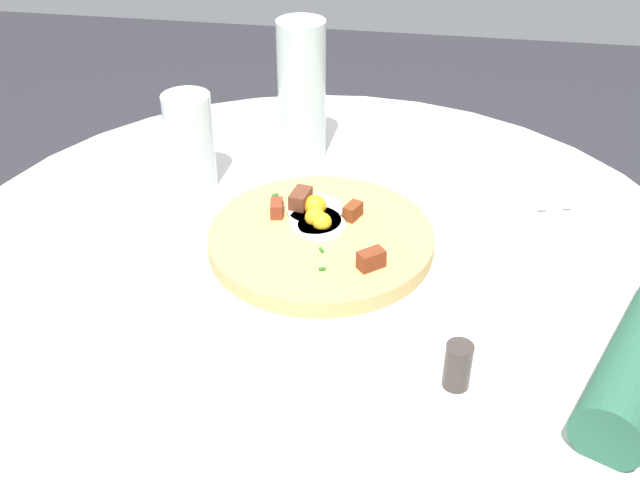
{
  "coord_description": "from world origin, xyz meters",
  "views": [
    {
      "loc": [
        0.12,
        -0.77,
        1.3
      ],
      "look_at": [
        -0.0,
        0.0,
        0.76
      ],
      "focal_mm": 42.53,
      "sensor_mm": 36.0,
      "label": 1
    }
  ],
  "objects_px": {
    "dining_table": "(321,357)",
    "salt_shaker": "(449,129)",
    "pizza_plate": "(319,248)",
    "pepper_shaker": "(458,366)",
    "water_glass": "(190,141)",
    "water_bottle": "(302,90)",
    "breakfast_pizza": "(319,235)",
    "knife": "(521,176)",
    "fork": "(545,175)"
  },
  "relations": [
    {
      "from": "breakfast_pizza",
      "to": "water_bottle",
      "type": "xyz_separation_m",
      "value": [
        -0.07,
        0.26,
        0.08
      ]
    },
    {
      "from": "pizza_plate",
      "to": "salt_shaker",
      "type": "xyz_separation_m",
      "value": [
        0.16,
        0.33,
        0.02
      ]
    },
    {
      "from": "salt_shaker",
      "to": "pizza_plate",
      "type": "bearing_deg",
      "value": -114.96
    },
    {
      "from": "breakfast_pizza",
      "to": "fork",
      "type": "distance_m",
      "value": 0.38
    },
    {
      "from": "dining_table",
      "to": "salt_shaker",
      "type": "relative_size",
      "value": 21.91
    },
    {
      "from": "breakfast_pizza",
      "to": "salt_shaker",
      "type": "distance_m",
      "value": 0.37
    },
    {
      "from": "pizza_plate",
      "to": "breakfast_pizza",
      "type": "bearing_deg",
      "value": 103.86
    },
    {
      "from": "pizza_plate",
      "to": "salt_shaker",
      "type": "relative_size",
      "value": 7.33
    },
    {
      "from": "water_glass",
      "to": "water_bottle",
      "type": "height_order",
      "value": "water_bottle"
    },
    {
      "from": "water_glass",
      "to": "water_bottle",
      "type": "relative_size",
      "value": 0.66
    },
    {
      "from": "pizza_plate",
      "to": "water_bottle",
      "type": "bearing_deg",
      "value": 104.8
    },
    {
      "from": "pizza_plate",
      "to": "salt_shaker",
      "type": "height_order",
      "value": "salt_shaker"
    },
    {
      "from": "breakfast_pizza",
      "to": "water_glass",
      "type": "height_order",
      "value": "water_glass"
    },
    {
      "from": "water_bottle",
      "to": "pepper_shaker",
      "type": "relative_size",
      "value": 4.02
    },
    {
      "from": "dining_table",
      "to": "fork",
      "type": "bearing_deg",
      "value": 39.29
    },
    {
      "from": "fork",
      "to": "salt_shaker",
      "type": "height_order",
      "value": "salt_shaker"
    },
    {
      "from": "fork",
      "to": "water_glass",
      "type": "xyz_separation_m",
      "value": [
        -0.51,
        -0.1,
        0.06
      ]
    },
    {
      "from": "dining_table",
      "to": "pizza_plate",
      "type": "height_order",
      "value": "pizza_plate"
    },
    {
      "from": "pizza_plate",
      "to": "pepper_shaker",
      "type": "xyz_separation_m",
      "value": [
        0.17,
        -0.21,
        0.02
      ]
    },
    {
      "from": "pizza_plate",
      "to": "salt_shaker",
      "type": "distance_m",
      "value": 0.37
    },
    {
      "from": "breakfast_pizza",
      "to": "water_bottle",
      "type": "relative_size",
      "value": 1.34
    },
    {
      "from": "water_glass",
      "to": "water_bottle",
      "type": "distance_m",
      "value": 0.19
    },
    {
      "from": "knife",
      "to": "water_glass",
      "type": "distance_m",
      "value": 0.48
    },
    {
      "from": "salt_shaker",
      "to": "pepper_shaker",
      "type": "distance_m",
      "value": 0.54
    },
    {
      "from": "dining_table",
      "to": "water_glass",
      "type": "distance_m",
      "value": 0.35
    },
    {
      "from": "dining_table",
      "to": "water_glass",
      "type": "xyz_separation_m",
      "value": [
        -0.21,
        0.14,
        0.25
      ]
    },
    {
      "from": "pizza_plate",
      "to": "dining_table",
      "type": "bearing_deg",
      "value": -58.73
    },
    {
      "from": "pepper_shaker",
      "to": "breakfast_pizza",
      "type": "bearing_deg",
      "value": 129.77
    },
    {
      "from": "pizza_plate",
      "to": "water_bottle",
      "type": "relative_size",
      "value": 1.58
    },
    {
      "from": "breakfast_pizza",
      "to": "salt_shaker",
      "type": "relative_size",
      "value": 6.22
    },
    {
      "from": "dining_table",
      "to": "knife",
      "type": "bearing_deg",
      "value": 41.66
    },
    {
      "from": "fork",
      "to": "knife",
      "type": "relative_size",
      "value": 1.0
    },
    {
      "from": "water_glass",
      "to": "water_bottle",
      "type": "bearing_deg",
      "value": 40.66
    },
    {
      "from": "pizza_plate",
      "to": "fork",
      "type": "xyz_separation_m",
      "value": [
        0.3,
        0.24,
        0.0
      ]
    },
    {
      "from": "knife",
      "to": "pizza_plate",
      "type": "bearing_deg",
      "value": 115.14
    },
    {
      "from": "knife",
      "to": "salt_shaker",
      "type": "relative_size",
      "value": 3.97
    },
    {
      "from": "pizza_plate",
      "to": "water_bottle",
      "type": "height_order",
      "value": "water_bottle"
    },
    {
      "from": "breakfast_pizza",
      "to": "pepper_shaker",
      "type": "height_order",
      "value": "breakfast_pizza"
    },
    {
      "from": "salt_shaker",
      "to": "fork",
      "type": "bearing_deg",
      "value": -33.91
    },
    {
      "from": "dining_table",
      "to": "pepper_shaker",
      "type": "relative_size",
      "value": 18.98
    },
    {
      "from": "breakfast_pizza",
      "to": "water_bottle",
      "type": "bearing_deg",
      "value": 104.8
    },
    {
      "from": "water_bottle",
      "to": "salt_shaker",
      "type": "bearing_deg",
      "value": 18.54
    },
    {
      "from": "breakfast_pizza",
      "to": "fork",
      "type": "relative_size",
      "value": 1.57
    },
    {
      "from": "breakfast_pizza",
      "to": "water_bottle",
      "type": "distance_m",
      "value": 0.28
    },
    {
      "from": "dining_table",
      "to": "water_bottle",
      "type": "xyz_separation_m",
      "value": [
        -0.07,
        0.26,
        0.28
      ]
    },
    {
      "from": "water_bottle",
      "to": "salt_shaker",
      "type": "height_order",
      "value": "water_bottle"
    },
    {
      "from": "pizza_plate",
      "to": "water_bottle",
      "type": "xyz_separation_m",
      "value": [
        -0.07,
        0.26,
        0.1
      ]
    },
    {
      "from": "water_bottle",
      "to": "fork",
      "type": "bearing_deg",
      "value": -3.35
    },
    {
      "from": "pizza_plate",
      "to": "knife",
      "type": "xyz_separation_m",
      "value": [
        0.26,
        0.23,
        0.0
      ]
    },
    {
      "from": "fork",
      "to": "pepper_shaker",
      "type": "bearing_deg",
      "value": 148.82
    }
  ]
}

